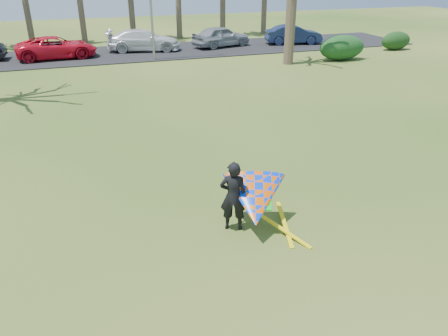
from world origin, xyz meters
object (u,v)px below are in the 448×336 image
object	(u,v)px
car_5	(293,34)
kite_flyer	(252,199)
car_3	(144,40)
car_4	(221,36)
car_2	(56,47)

from	to	relation	value
car_5	kite_flyer	size ratio (longest dim) A/B	1.86
car_3	car_4	size ratio (longest dim) A/B	1.14
car_4	kite_flyer	bearing A→B (deg)	147.54
kite_flyer	car_4	bearing A→B (deg)	72.75
car_2	car_5	bearing A→B (deg)	-94.20
car_2	car_4	xyz separation A→B (m)	(12.03, 0.72, 0.05)
car_3	kite_flyer	bearing A→B (deg)	-172.00
car_3	car_5	distance (m)	11.90
kite_flyer	car_5	bearing A→B (deg)	60.53
car_2	car_4	bearing A→B (deg)	-90.98
car_4	car_5	bearing A→B (deg)	-111.55
car_2	car_5	world-z (taller)	car_5
car_4	car_5	size ratio (longest dim) A/B	1.04
car_2	car_3	distance (m)	6.13
car_4	kite_flyer	size ratio (longest dim) A/B	1.92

